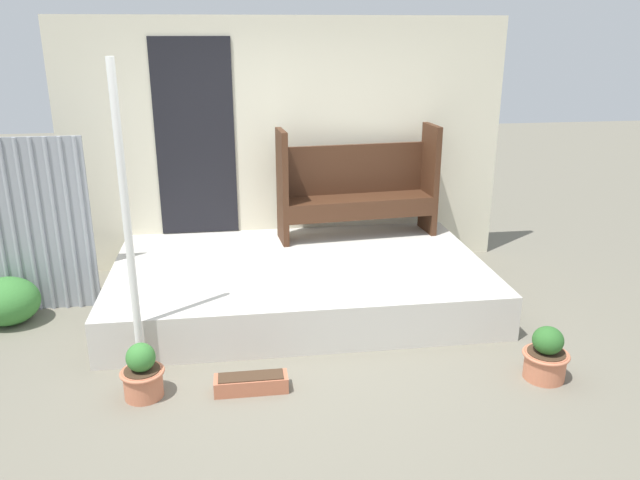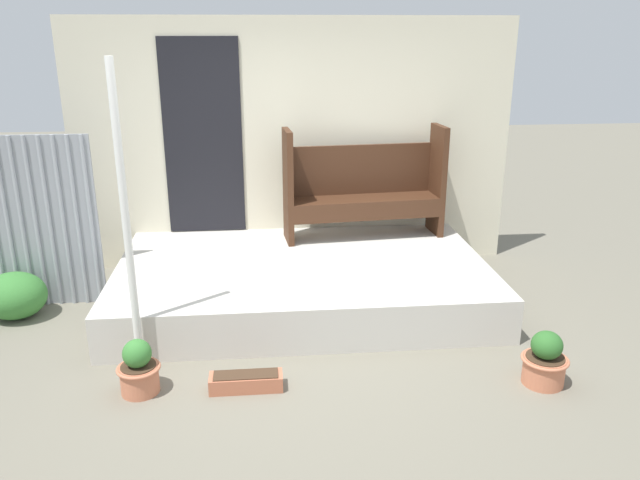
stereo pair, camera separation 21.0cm
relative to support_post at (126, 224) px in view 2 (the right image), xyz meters
The scene contains 9 objects.
ground_plane 1.64m from the support_post, ahead, with size 24.00×24.00×0.00m, color #706B5B.
porch_slab 1.98m from the support_post, 40.14° to the left, with size 3.43×2.12×0.39m.
house_wall 2.56m from the support_post, 59.78° to the left, with size 4.63×0.08×2.60m.
support_post is the anchor object (origin of this frame).
bench 2.76m from the support_post, 42.84° to the left, with size 1.66×0.54×1.14m.
flower_pot_left 1.03m from the support_post, 80.42° to the right, with size 0.31×0.31×0.41m.
flower_pot_middle 3.17m from the support_post, ahead, with size 0.34×0.34×0.41m.
planter_box_rect 1.41m from the support_post, 25.48° to the right, with size 0.53×0.17×0.12m.
shrub_by_fence 1.87m from the support_post, 141.36° to the left, with size 0.56×0.50×0.42m.
Camera 2 is at (-0.21, -4.40, 2.47)m, focal length 35.00 mm.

